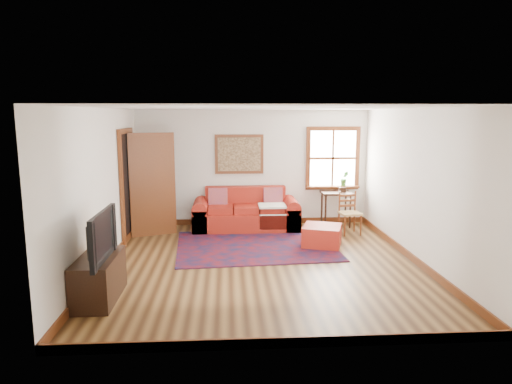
{
  "coord_description": "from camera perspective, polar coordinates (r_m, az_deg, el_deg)",
  "views": [
    {
      "loc": [
        -0.56,
        -7.12,
        2.4
      ],
      "look_at": [
        -0.07,
        0.6,
        1.08
      ],
      "focal_mm": 32.0,
      "sensor_mm": 36.0,
      "label": 1
    }
  ],
  "objects": [
    {
      "name": "media_cabinet",
      "position": [
        6.39,
        -19.04,
        -10.15
      ],
      "size": [
        0.48,
        1.06,
        0.58
      ],
      "primitive_type": "cube",
      "color": "black",
      "rests_on": "ground"
    },
    {
      "name": "side_table",
      "position": [
        9.95,
        9.98,
        -0.7
      ],
      "size": [
        0.63,
        0.47,
        0.76
      ],
      "color": "black",
      "rests_on": "ground"
    },
    {
      "name": "red_leather_sofa",
      "position": [
        9.68,
        -1.24,
        -2.92
      ],
      "size": [
        2.22,
        0.92,
        0.87
      ],
      "color": "maroon",
      "rests_on": "ground"
    },
    {
      "name": "red_ottoman",
      "position": [
        8.52,
        8.25,
        -5.44
      ],
      "size": [
        0.85,
        0.85,
        0.38
      ],
      "primitive_type": "cube",
      "rotation": [
        0.0,
        0.0,
        -0.32
      ],
      "color": "maroon",
      "rests_on": "ground"
    },
    {
      "name": "ladder_back_chair",
      "position": [
        9.44,
        11.56,
        -2.37
      ],
      "size": [
        0.45,
        0.43,
        0.86
      ],
      "color": "tan",
      "rests_on": "ground"
    },
    {
      "name": "candle_hurricane",
      "position": [
        6.68,
        -17.79,
        -5.84
      ],
      "size": [
        0.12,
        0.12,
        0.18
      ],
      "color": "silver",
      "rests_on": "media_cabinet"
    },
    {
      "name": "doorway",
      "position": [
        9.15,
        -13.96,
        1.03
      ],
      "size": [
        0.89,
        1.08,
        2.14
      ],
      "color": "black",
      "rests_on": "ground"
    },
    {
      "name": "framed_artwork",
      "position": [
        9.87,
        -2.11,
        4.74
      ],
      "size": [
        1.05,
        0.07,
        0.85
      ],
      "color": "#632F15",
      "rests_on": "ground"
    },
    {
      "name": "persian_rug",
      "position": [
        8.48,
        -0.09,
        -6.69
      ],
      "size": [
        3.0,
        2.47,
        0.02
      ],
      "primitive_type": "cube",
      "rotation": [
        0.0,
        0.0,
        0.07
      ],
      "color": "#550C14",
      "rests_on": "ground"
    },
    {
      "name": "ground",
      "position": [
        7.53,
        0.83,
        -8.9
      ],
      "size": [
        5.5,
        5.5,
        0.0
      ],
      "primitive_type": "plane",
      "color": "#3A220F",
      "rests_on": "ground"
    },
    {
      "name": "television",
      "position": [
        6.06,
        -19.56,
        -5.24
      ],
      "size": [
        0.14,
        1.1,
        0.63
      ],
      "primitive_type": "imported",
      "rotation": [
        0.0,
        0.0,
        1.57
      ],
      "color": "black",
      "rests_on": "media_cabinet"
    },
    {
      "name": "room_envelope",
      "position": [
        7.19,
        0.85,
        3.7
      ],
      "size": [
        5.04,
        5.54,
        2.52
      ],
      "color": "silver",
      "rests_on": "ground"
    },
    {
      "name": "window",
      "position": [
        10.15,
        9.74,
        3.4
      ],
      "size": [
        1.18,
        0.2,
        1.38
      ],
      "color": "white",
      "rests_on": "ground"
    }
  ]
}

